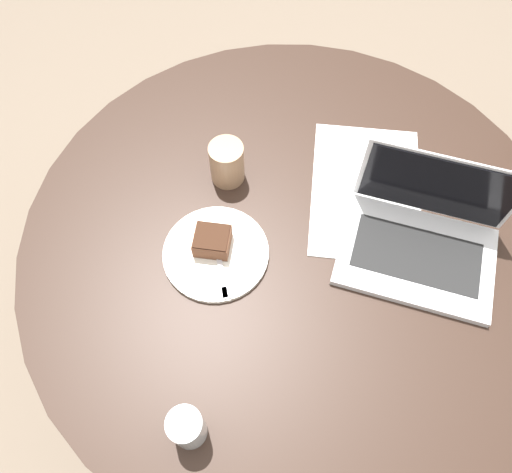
% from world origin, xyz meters
% --- Properties ---
extents(ground_plane, '(12.00, 12.00, 0.00)m').
position_xyz_m(ground_plane, '(0.00, 0.00, 0.00)').
color(ground_plane, '#6B5B4C').
extents(dining_table, '(1.28, 1.28, 0.73)m').
position_xyz_m(dining_table, '(0.00, 0.00, 0.62)').
color(dining_table, black).
rests_on(dining_table, ground_plane).
extents(paper_document, '(0.47, 0.44, 0.00)m').
position_xyz_m(paper_document, '(-0.21, 0.06, 0.73)').
color(paper_document, white).
rests_on(paper_document, dining_table).
extents(plate, '(0.24, 0.24, 0.01)m').
position_xyz_m(plate, '(0.15, -0.11, 0.73)').
color(plate, silver).
rests_on(plate, dining_table).
extents(cake_slice, '(0.10, 0.10, 0.05)m').
position_xyz_m(cake_slice, '(0.15, -0.12, 0.76)').
color(cake_slice, brown).
rests_on(cake_slice, plate).
extents(fork, '(0.12, 0.15, 0.00)m').
position_xyz_m(fork, '(0.18, -0.07, 0.74)').
color(fork, silver).
rests_on(fork, plate).
extents(coffee_glass, '(0.08, 0.08, 0.11)m').
position_xyz_m(coffee_glass, '(-0.03, -0.23, 0.78)').
color(coffee_glass, '#997556').
rests_on(coffee_glass, dining_table).
extents(water_glass, '(0.07, 0.07, 0.11)m').
position_xyz_m(water_glass, '(0.47, 0.11, 0.78)').
color(water_glass, silver).
rests_on(water_glass, dining_table).
extents(laptop, '(0.36, 0.41, 0.22)m').
position_xyz_m(laptop, '(-0.16, 0.23, 0.76)').
color(laptop, silver).
rests_on(laptop, dining_table).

